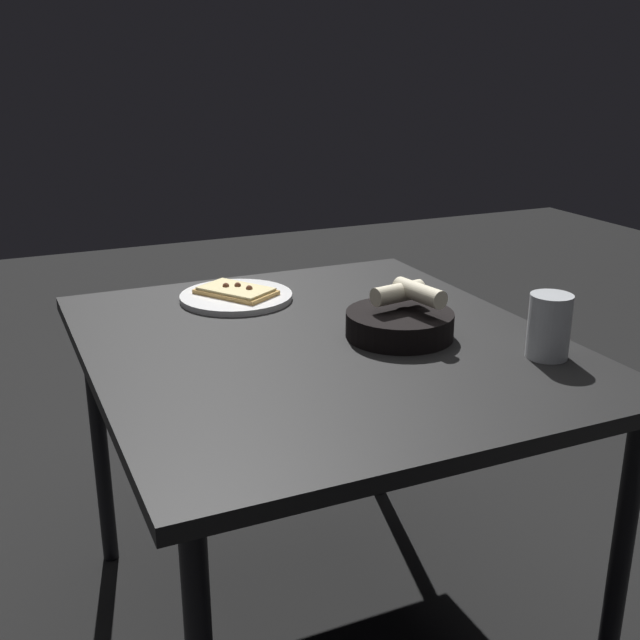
{
  "coord_description": "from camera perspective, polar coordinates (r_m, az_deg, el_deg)",
  "views": [
    {
      "loc": [
        -1.37,
        0.62,
        1.27
      ],
      "look_at": [
        0.06,
        -0.02,
        0.74
      ],
      "focal_mm": 43.77,
      "sensor_mm": 36.0,
      "label": 1
    }
  ],
  "objects": [
    {
      "name": "dining_table",
      "position": [
        1.62,
        0.12,
        -3.49
      ],
      "size": [
        1.06,
        0.93,
        0.72
      ],
      "color": "black",
      "rests_on": "ground"
    },
    {
      "name": "beer_glass",
      "position": [
        1.56,
        16.38,
        -0.72
      ],
      "size": [
        0.08,
        0.08,
        0.13
      ],
      "color": "silver",
      "rests_on": "dining_table"
    },
    {
      "name": "pizza_plate",
      "position": [
        1.87,
        -6.15,
        1.8
      ],
      "size": [
        0.27,
        0.27,
        0.04
      ],
      "color": "white",
      "rests_on": "dining_table"
    },
    {
      "name": "ground",
      "position": [
        1.97,
        0.11,
        -21.43
      ],
      "size": [
        8.0,
        8.0,
        0.0
      ],
      "primitive_type": "plane",
      "color": "black"
    },
    {
      "name": "bread_basket",
      "position": [
        1.62,
        5.9,
        -0.03
      ],
      "size": [
        0.22,
        0.22,
        0.12
      ],
      "color": "black",
      "rests_on": "dining_table"
    }
  ]
}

